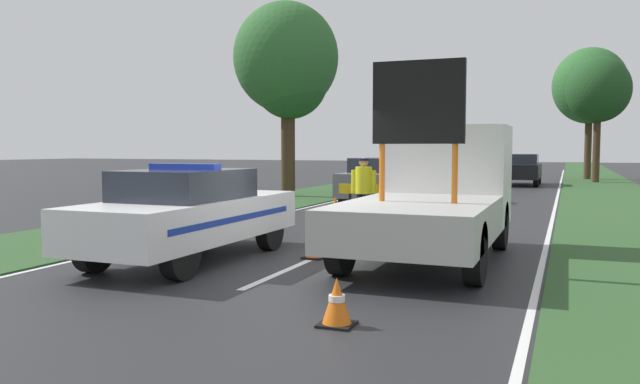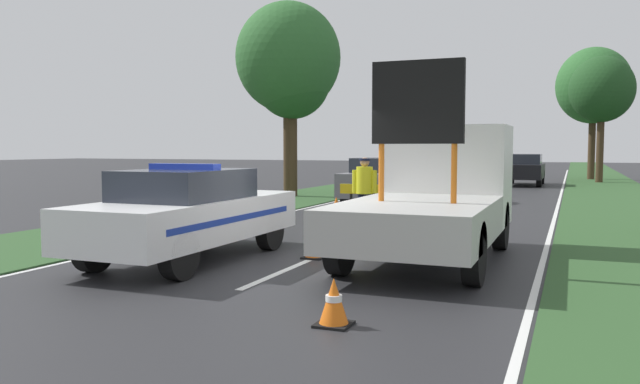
# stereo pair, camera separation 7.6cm
# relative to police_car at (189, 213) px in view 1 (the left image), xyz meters

# --- Properties ---
(ground_plane) EXTENTS (160.00, 160.00, 0.00)m
(ground_plane) POSITION_rel_police_car_xyz_m (1.90, 0.13, -0.81)
(ground_plane) COLOR #28282B
(lane_markings) EXTENTS (7.50, 63.67, 0.01)m
(lane_markings) POSITION_rel_police_car_xyz_m (1.90, 17.62, -0.81)
(lane_markings) COLOR silver
(lane_markings) RESTS_ON ground
(grass_verge_left) EXTENTS (3.61, 120.00, 0.03)m
(grass_verge_left) POSITION_rel_police_car_xyz_m (-3.71, 20.13, -0.80)
(grass_verge_left) COLOR #2D5128
(grass_verge_left) RESTS_ON ground
(grass_verge_right) EXTENTS (3.61, 120.00, 0.03)m
(grass_verge_right) POSITION_rel_police_car_xyz_m (7.51, 20.13, -0.80)
(grass_verge_right) COLOR #2D5128
(grass_verge_right) RESTS_ON ground
(police_car) EXTENTS (1.83, 4.77, 1.65)m
(police_car) POSITION_rel_police_car_xyz_m (0.00, 0.00, 0.00)
(police_car) COLOR white
(police_car) RESTS_ON ground
(work_truck) EXTENTS (2.22, 5.31, 3.24)m
(work_truck) POSITION_rel_police_car_xyz_m (3.80, 2.02, 0.31)
(work_truck) COLOR white
(work_truck) RESTS_ON ground
(road_barrier) EXTENTS (2.82, 0.08, 1.01)m
(road_barrier) POSITION_rel_police_car_xyz_m (2.02, 5.78, 0.02)
(road_barrier) COLOR black
(road_barrier) RESTS_ON ground
(police_officer) EXTENTS (0.61, 0.39, 1.69)m
(police_officer) POSITION_rel_police_car_xyz_m (1.51, 4.97, 0.19)
(police_officer) COLOR #191E38
(police_officer) RESTS_ON ground
(pedestrian_civilian) EXTENTS (0.61, 0.39, 1.69)m
(pedestrian_civilian) POSITION_rel_police_car_xyz_m (2.57, 5.02, 0.18)
(pedestrian_civilian) COLOR #191E38
(pedestrian_civilian) RESTS_ON ground
(traffic_cone_near_police) EXTENTS (0.39, 0.39, 0.54)m
(traffic_cone_near_police) POSITION_rel_police_car_xyz_m (-1.17, 5.14, -0.55)
(traffic_cone_near_police) COLOR black
(traffic_cone_near_police) RESTS_ON ground
(traffic_cone_centre_front) EXTENTS (0.37, 0.37, 0.51)m
(traffic_cone_centre_front) POSITION_rel_police_car_xyz_m (1.90, 0.95, -0.56)
(traffic_cone_centre_front) COLOR black
(traffic_cone_centre_front) RESTS_ON ground
(traffic_cone_near_truck) EXTENTS (0.37, 0.37, 0.52)m
(traffic_cone_near_truck) POSITION_rel_police_car_xyz_m (3.68, -2.76, -0.55)
(traffic_cone_near_truck) COLOR black
(traffic_cone_near_truck) RESTS_ON ground
(traffic_cone_behind_barrier) EXTENTS (0.51, 0.51, 0.70)m
(traffic_cone_behind_barrier) POSITION_rel_police_car_xyz_m (0.59, 5.54, -0.46)
(traffic_cone_behind_barrier) COLOR black
(traffic_cone_behind_barrier) RESTS_ON ground
(queued_car_suv_grey) EXTENTS (1.75, 4.37, 1.58)m
(queued_car_suv_grey) POSITION_rel_police_car_xyz_m (0.06, 11.25, 0.01)
(queued_car_suv_grey) COLOR slate
(queued_car_suv_grey) RESTS_ON ground
(queued_car_hatch_blue) EXTENTS (1.87, 4.48, 1.63)m
(queued_car_hatch_blue) POSITION_rel_police_car_xyz_m (-0.16, 17.63, 0.02)
(queued_car_hatch_blue) COLOR navy
(queued_car_hatch_blue) RESTS_ON ground
(queued_car_sedan_black) EXTENTS (1.78, 4.63, 1.60)m
(queued_car_sedan_black) POSITION_rel_police_car_xyz_m (3.74, 24.60, 0.02)
(queued_car_sedan_black) COLOR black
(queued_car_sedan_black) RESTS_ON ground
(roadside_tree_near_left) EXTENTS (4.06, 4.06, 7.54)m
(roadside_tree_near_left) POSITION_rel_police_car_xyz_m (-4.30, 13.23, 4.56)
(roadside_tree_near_left) COLOR #42301E
(roadside_tree_near_left) RESTS_ON ground
(roadside_tree_near_right) EXTENTS (3.41, 3.41, 6.88)m
(roadside_tree_near_right) POSITION_rel_police_car_xyz_m (7.37, 28.51, 4.24)
(roadside_tree_near_right) COLOR #42301E
(roadside_tree_near_right) RESTS_ON ground
(roadside_tree_mid_left) EXTENTS (4.32, 4.32, 7.91)m
(roadside_tree_mid_left) POSITION_rel_police_car_xyz_m (7.04, 32.08, 4.80)
(roadside_tree_mid_left) COLOR #42301E
(roadside_tree_mid_left) RESTS_ON ground
(roadside_tree_mid_right) EXTENTS (2.97, 2.97, 6.15)m
(roadside_tree_mid_right) POSITION_rel_police_car_xyz_m (-4.13, 13.24, 3.73)
(roadside_tree_mid_right) COLOR #42301E
(roadside_tree_mid_right) RESTS_ON ground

